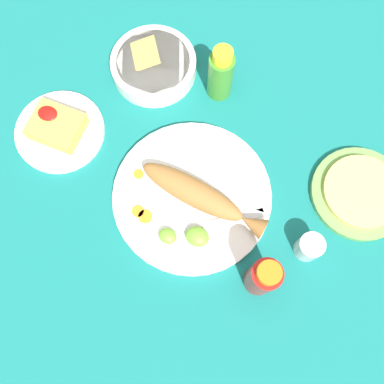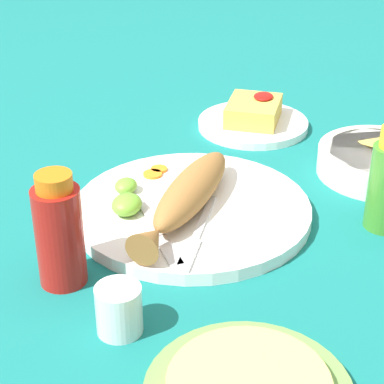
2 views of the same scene
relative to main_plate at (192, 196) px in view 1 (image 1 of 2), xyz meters
The scene contains 18 objects.
ground_plane 0.01m from the main_plate, ahead, with size 4.00×4.00×0.00m, color #146B66.
main_plate is the anchor object (origin of this frame).
fried_fish 0.04m from the main_plate, behind, with size 0.28×0.09×0.05m.
fork_near 0.09m from the main_plate, 162.11° to the right, with size 0.19×0.02×0.00m.
fork_far 0.09m from the main_plate, 164.85° to the left, with size 0.16×0.12×0.00m.
carrot_slice_near 0.12m from the main_plate, ahead, with size 0.02×0.02×0.00m, color orange.
carrot_slice_mid 0.12m from the main_plate, 39.69° to the left, with size 0.03×0.03×0.00m, color orange.
carrot_slice_far 0.11m from the main_plate, 47.97° to the left, with size 0.03×0.03×0.00m, color orange.
lime_wedge_main 0.10m from the main_plate, 83.24° to the left, with size 0.04×0.03×0.02m, color #6BB233.
lime_wedge_side 0.09m from the main_plate, 118.46° to the left, with size 0.05×0.04×0.03m, color #6BB233.
hot_sauce_bottle_red 0.22m from the main_plate, 148.68° to the left, with size 0.06×0.06×0.14m.
hot_sauce_bottle_green 0.27m from the main_plate, 81.66° to the right, with size 0.06×0.06×0.14m.
salt_cup 0.26m from the main_plate, behind, with size 0.05×0.05×0.06m.
side_plate_fries 0.33m from the main_plate, ahead, with size 0.20×0.20×0.01m, color white.
fries_pile 0.33m from the main_plate, ahead, with size 0.11×0.09×0.04m.
guacamole_bowl 0.32m from the main_plate, 52.22° to the right, with size 0.19×0.19×0.06m.
tortilla_plate 0.35m from the main_plate, 157.05° to the right, with size 0.20×0.20×0.01m, color #6B9E4C.
tortilla_stack 0.35m from the main_plate, 157.05° to the right, with size 0.16×0.16×0.01m, color #E0C666.
Camera 1 is at (-0.10, 0.24, 0.86)m, focal length 40.00 mm.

